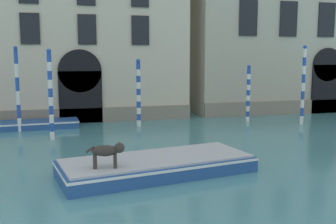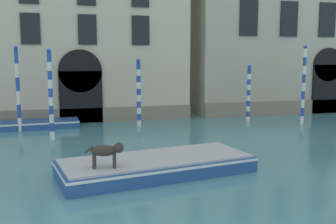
{
  "view_description": "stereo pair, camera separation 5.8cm",
  "coord_description": "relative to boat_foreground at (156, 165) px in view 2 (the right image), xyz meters",
  "views": [
    {
      "loc": [
        0.71,
        -5.65,
        3.71
      ],
      "look_at": [
        5.08,
        11.4,
        1.2
      ],
      "focal_mm": 42.0,
      "sensor_mm": 36.0,
      "label": 1
    },
    {
      "loc": [
        0.76,
        -5.66,
        3.71
      ],
      "look_at": [
        5.08,
        11.4,
        1.2
      ],
      "focal_mm": 42.0,
      "sensor_mm": 36.0,
      "label": 2
    }
  ],
  "objects": [
    {
      "name": "mooring_pole_3",
      "position": [
        -3.41,
        6.13,
        1.75
      ],
      "size": [
        0.2,
        0.2,
        4.03
      ],
      "color": "white",
      "rests_on": "ground_plane"
    },
    {
      "name": "mooring_pole_4",
      "position": [
        0.94,
        8.51,
        1.52
      ],
      "size": [
        0.23,
        0.23,
        3.57
      ],
      "color": "white",
      "rests_on": "ground_plane"
    },
    {
      "name": "palazzo_left",
      "position": [
        -3.0,
        13.42,
        6.78
      ],
      "size": [
        14.74,
        6.13,
        14.15
      ],
      "color": "beige",
      "rests_on": "ground_plane"
    },
    {
      "name": "boat_foreground",
      "position": [
        0.0,
        0.0,
        0.0
      ],
      "size": [
        6.44,
        3.47,
        0.53
      ],
      "rotation": [
        0.0,
        0.0,
        0.18
      ],
      "color": "#234C8C",
      "rests_on": "ground_plane"
    },
    {
      "name": "mooring_pole_2",
      "position": [
        -5.05,
        8.59,
        1.83
      ],
      "size": [
        0.2,
        0.2,
        4.2
      ],
      "color": "white",
      "rests_on": "ground_plane"
    },
    {
      "name": "mooring_pole_1",
      "position": [
        9.73,
        6.95,
        1.87
      ],
      "size": [
        0.19,
        0.19,
        4.28
      ],
      "color": "white",
      "rests_on": "ground_plane"
    },
    {
      "name": "boat_moored_near_palazzo",
      "position": [
        -4.81,
        9.29,
        -0.08
      ],
      "size": [
        5.34,
        1.83,
        0.39
      ],
      "rotation": [
        0.0,
        0.0,
        0.06
      ],
      "color": "#234C8C",
      "rests_on": "ground_plane"
    },
    {
      "name": "mooring_pole_0",
      "position": [
        7.21,
        8.44,
        1.35
      ],
      "size": [
        0.22,
        0.22,
        3.23
      ],
      "color": "white",
      "rests_on": "ground_plane"
    },
    {
      "name": "dog_on_deck",
      "position": [
        -1.62,
        -0.77,
        0.73
      ],
      "size": [
        1.11,
        0.41,
        0.74
      ],
      "rotation": [
        0.0,
        0.0,
        -0.13
      ],
      "color": "#332D28",
      "rests_on": "boat_foreground"
    }
  ]
}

